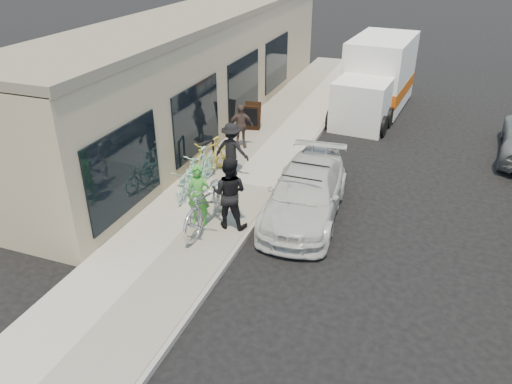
% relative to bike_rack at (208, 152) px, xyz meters
% --- Properties ---
extents(ground, '(120.00, 120.00, 0.00)m').
position_rel_bike_rack_xyz_m(ground, '(2.99, -3.67, -0.67)').
color(ground, black).
rests_on(ground, ground).
extents(sidewalk, '(3.00, 34.00, 0.15)m').
position_rel_bike_rack_xyz_m(sidewalk, '(0.99, -0.67, -0.60)').
color(sidewalk, '#ACA79B').
rests_on(sidewalk, ground).
extents(curb, '(0.12, 34.00, 0.13)m').
position_rel_bike_rack_xyz_m(curb, '(2.54, -0.67, -0.61)').
color(curb, gray).
rests_on(curb, ground).
extents(storefront, '(3.60, 20.00, 4.22)m').
position_rel_bike_rack_xyz_m(storefront, '(-2.25, 4.32, 1.45)').
color(storefront, tan).
rests_on(storefront, ground).
extents(bike_rack, '(0.18, 0.60, 0.86)m').
position_rel_bike_rack_xyz_m(bike_rack, '(0.00, 0.00, 0.00)').
color(bike_rack, black).
rests_on(bike_rack, sidewalk).
extents(sandwich_board, '(0.70, 0.71, 1.00)m').
position_rel_bike_rack_xyz_m(sandwich_board, '(0.09, 3.66, -0.01)').
color(sandwich_board, black).
rests_on(sandwich_board, sidewalk).
extents(sedan_white, '(2.19, 4.67, 1.36)m').
position_rel_bike_rack_xyz_m(sedan_white, '(3.61, -1.58, -0.01)').
color(sedan_white, silver).
rests_on(sedan_white, ground).
extents(sedan_silver, '(1.36, 3.22, 1.09)m').
position_rel_bike_rack_xyz_m(sedan_silver, '(3.35, 0.16, -0.13)').
color(sedan_silver, '#A1A1A7').
rests_on(sedan_silver, ground).
extents(moving_truck, '(2.73, 6.18, 2.96)m').
position_rel_bike_rack_xyz_m(moving_truck, '(3.99, 8.02, 0.64)').
color(moving_truck, white).
rests_on(moving_truck, ground).
extents(tandem_bike, '(0.99, 2.68, 1.40)m').
position_rel_bike_rack_xyz_m(tandem_bike, '(1.54, -3.11, 0.18)').
color(tandem_bike, silver).
rests_on(tandem_bike, sidewalk).
extents(woman_rider, '(0.63, 0.45, 1.63)m').
position_rel_bike_rack_xyz_m(woman_rider, '(1.25, -3.16, 0.29)').
color(woman_rider, green).
rests_on(woman_rider, sidewalk).
extents(man_standing, '(0.97, 0.79, 1.88)m').
position_rel_bike_rack_xyz_m(man_standing, '(2.02, -2.99, 0.42)').
color(man_standing, black).
rests_on(man_standing, sidewalk).
extents(cruiser_bike_a, '(0.63, 1.87, 1.11)m').
position_rel_bike_rack_xyz_m(cruiser_bike_a, '(0.30, -1.20, 0.03)').
color(cruiser_bike_a, '#99E4D4').
rests_on(cruiser_bike_a, sidewalk).
extents(cruiser_bike_b, '(0.89, 1.75, 0.88)m').
position_rel_bike_rack_xyz_m(cruiser_bike_b, '(0.23, -1.86, -0.08)').
color(cruiser_bike_b, '#99E4D4').
rests_on(cruiser_bike_b, sidewalk).
extents(cruiser_bike_c, '(1.12, 1.91, 1.11)m').
position_rel_bike_rack_xyz_m(cruiser_bike_c, '(0.24, -0.34, 0.03)').
color(cruiser_bike_c, gold).
rests_on(cruiser_bike_c, sidewalk).
extents(bystander_a, '(1.09, 0.65, 1.66)m').
position_rel_bike_rack_xyz_m(bystander_a, '(0.90, -0.20, 0.31)').
color(bystander_a, black).
rests_on(bystander_a, sidewalk).
extents(bystander_b, '(0.94, 0.80, 1.51)m').
position_rel_bike_rack_xyz_m(bystander_b, '(0.32, 1.95, 0.23)').
color(bystander_b, '#4F3D39').
rests_on(bystander_b, sidewalk).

